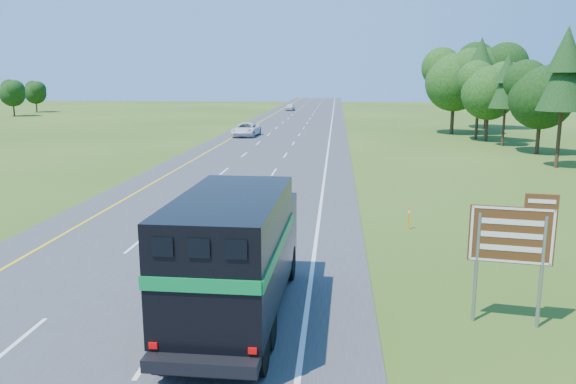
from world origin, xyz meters
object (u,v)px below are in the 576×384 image
(white_suv, at_px, (246,129))
(far_car, at_px, (290,107))
(exit_sign, at_px, (513,240))
(horse_truck, at_px, (236,252))

(white_suv, distance_m, far_car, 51.67)
(white_suv, xyz_separation_m, exit_sign, (15.23, -49.36, 1.60))
(white_suv, bearing_deg, horse_truck, -76.92)
(white_suv, height_order, exit_sign, exit_sign)
(far_car, xyz_separation_m, exit_sign, (14.44, -101.03, 1.68))
(horse_truck, bearing_deg, far_car, 95.29)
(horse_truck, height_order, far_car, horse_truck)
(white_suv, bearing_deg, exit_sign, -68.62)
(exit_sign, bearing_deg, far_car, 107.75)
(horse_truck, height_order, exit_sign, horse_truck)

